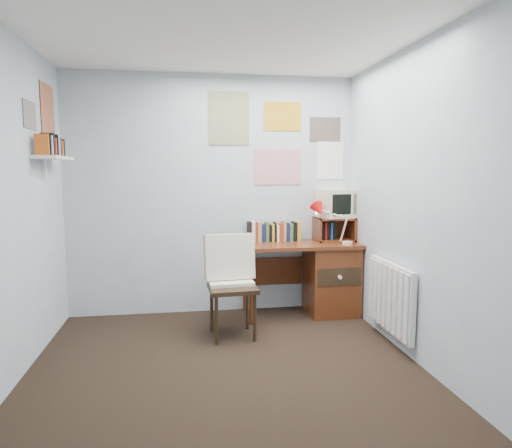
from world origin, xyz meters
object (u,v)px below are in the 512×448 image
at_px(desk, 326,276).
at_px(radiator, 391,297).
at_px(wall_shelf, 53,158).
at_px(tv_riser, 334,229).
at_px(crt_tv, 337,202).
at_px(desk_lamp, 348,226).
at_px(desk_chair, 232,288).

relative_size(desk, radiator, 1.50).
bearing_deg(desk, wall_shelf, -171.60).
bearing_deg(tv_riser, crt_tv, 34.36).
bearing_deg(desk, crt_tv, 41.42).
bearing_deg(wall_shelf, crt_tv, 10.62).
bearing_deg(desk_lamp, desk_chair, -151.96).
height_order(desk, desk_chair, desk_chair).
height_order(tv_riser, wall_shelf, wall_shelf).
relative_size(crt_tv, radiator, 0.44).
xyz_separation_m(tv_riser, wall_shelf, (-2.69, -0.49, 0.74)).
xyz_separation_m(desk, desk_chair, (-1.05, -0.54, 0.05)).
distance_m(desk, desk_chair, 1.18).
height_order(desk_chair, desk_lamp, desk_lamp).
bearing_deg(tv_riser, desk_lamp, -77.01).
xyz_separation_m(desk_chair, tv_riser, (1.17, 0.65, 0.43)).
relative_size(desk, desk_chair, 1.33).
xyz_separation_m(desk, radiator, (0.29, -0.93, 0.01)).
height_order(radiator, wall_shelf, wall_shelf).
relative_size(desk_chair, crt_tv, 2.59).
bearing_deg(desk_chair, tv_riser, 25.29).
height_order(desk_lamp, crt_tv, crt_tv).
bearing_deg(desk, desk_chair, -152.79).
distance_m(desk, radiator, 0.97).
height_order(desk_chair, wall_shelf, wall_shelf).
bearing_deg(crt_tv, desk_chair, -164.82).
xyz_separation_m(desk, crt_tv, (0.15, 0.13, 0.77)).
bearing_deg(radiator, desk, 107.24).
bearing_deg(radiator, desk_lamp, 98.07).
bearing_deg(wall_shelf, desk, 8.40).
relative_size(desk_lamp, radiator, 0.47).
bearing_deg(desk_lamp, radiator, -71.80).
bearing_deg(radiator, crt_tv, 97.56).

